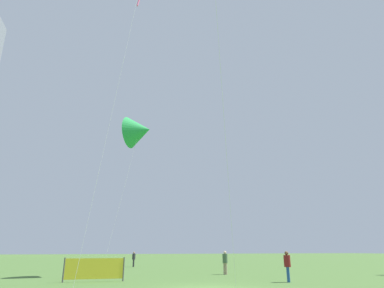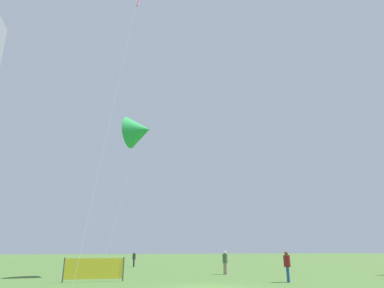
% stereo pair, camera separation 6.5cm
% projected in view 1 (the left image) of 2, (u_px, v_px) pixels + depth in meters
% --- Properties ---
extents(person_standing_0, '(0.35, 0.35, 1.56)m').
position_uv_depth(person_standing_0, '(134.00, 258.00, 35.92)').
color(person_standing_0, '#2D2D33').
rests_on(person_standing_0, ground).
extents(person_standing_2, '(0.38, 0.38, 1.69)m').
position_uv_depth(person_standing_2, '(287.00, 264.00, 19.08)').
color(person_standing_2, '#1E478C').
rests_on(person_standing_2, ground).
extents(person_standing_3, '(0.37, 0.37, 1.69)m').
position_uv_depth(person_standing_3, '(225.00, 261.00, 25.02)').
color(person_standing_3, tan).
rests_on(person_standing_3, ground).
extents(kite_flying_2, '(3.78, 3.21, 12.17)m').
position_uv_depth(kite_flying_2, '(139.00, 131.00, 26.40)').
color(kite_flying_2, silver).
rests_on(kite_flying_2, ground).
extents(event_banner, '(3.43, 0.22, 1.34)m').
position_uv_depth(event_banner, '(94.00, 269.00, 19.21)').
color(event_banner, '#4C4C4C').
rests_on(event_banner, ground).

